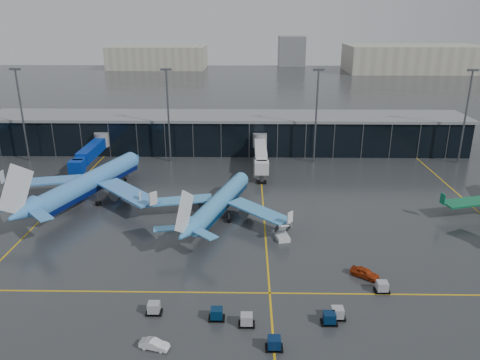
{
  "coord_description": "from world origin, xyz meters",
  "views": [
    {
      "loc": [
        6.61,
        -74.77,
        39.41
      ],
      "look_at": [
        5.0,
        18.0,
        6.0
      ],
      "focal_mm": 35.0,
      "sensor_mm": 36.0,
      "label": 1
    }
  ],
  "objects_px": {
    "airliner_arkefly": "(89,171)",
    "service_van_red": "(365,273)",
    "baggage_carts": "(278,315)",
    "service_van_white": "(154,344)",
    "mobile_airstair": "(282,235)",
    "airliner_klm_near": "(220,191)"
  },
  "relations": [
    {
      "from": "airliner_arkefly",
      "to": "service_van_red",
      "type": "bearing_deg",
      "value": -11.83
    },
    {
      "from": "baggage_carts",
      "to": "service_van_white",
      "type": "height_order",
      "value": "baggage_carts"
    },
    {
      "from": "airliner_arkefly",
      "to": "mobile_airstair",
      "type": "relative_size",
      "value": 12.53
    },
    {
      "from": "service_van_red",
      "to": "service_van_white",
      "type": "height_order",
      "value": "service_van_red"
    },
    {
      "from": "airliner_klm_near",
      "to": "service_van_white",
      "type": "distance_m",
      "value": 40.36
    },
    {
      "from": "mobile_airstair",
      "to": "service_van_red",
      "type": "bearing_deg",
      "value": -58.88
    },
    {
      "from": "airliner_arkefly",
      "to": "airliner_klm_near",
      "type": "relative_size",
      "value": 1.22
    },
    {
      "from": "airliner_arkefly",
      "to": "mobile_airstair",
      "type": "distance_m",
      "value": 45.25
    },
    {
      "from": "mobile_airstair",
      "to": "service_van_white",
      "type": "xyz_separation_m",
      "value": [
        -17.92,
        -30.01,
        -0.15
      ]
    },
    {
      "from": "airliner_klm_near",
      "to": "service_van_white",
      "type": "bearing_deg",
      "value": -81.05
    },
    {
      "from": "airliner_klm_near",
      "to": "service_van_red",
      "type": "height_order",
      "value": "airliner_klm_near"
    },
    {
      "from": "baggage_carts",
      "to": "service_van_white",
      "type": "distance_m",
      "value": 16.87
    },
    {
      "from": "mobile_airstair",
      "to": "airliner_klm_near",
      "type": "bearing_deg",
      "value": 129.21
    },
    {
      "from": "mobile_airstair",
      "to": "service_van_white",
      "type": "distance_m",
      "value": 34.95
    },
    {
      "from": "baggage_carts",
      "to": "service_van_red",
      "type": "xyz_separation_m",
      "value": [
        14.27,
        11.05,
        0.02
      ]
    },
    {
      "from": "mobile_airstair",
      "to": "service_van_red",
      "type": "distance_m",
      "value": 17.62
    },
    {
      "from": "mobile_airstair",
      "to": "service_van_red",
      "type": "xyz_separation_m",
      "value": [
        12.07,
        -12.84,
        0.01
      ]
    },
    {
      "from": "baggage_carts",
      "to": "airliner_klm_near",
      "type": "bearing_deg",
      "value": 106.29
    },
    {
      "from": "service_van_white",
      "to": "airliner_klm_near",
      "type": "bearing_deg",
      "value": 5.35
    },
    {
      "from": "mobile_airstair",
      "to": "airliner_arkefly",
      "type": "bearing_deg",
      "value": 143.75
    },
    {
      "from": "airliner_arkefly",
      "to": "mobile_airstair",
      "type": "xyz_separation_m",
      "value": [
        40.91,
        -18.34,
        -6.14
      ]
    },
    {
      "from": "mobile_airstair",
      "to": "service_van_white",
      "type": "height_order",
      "value": "mobile_airstair"
    }
  ]
}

